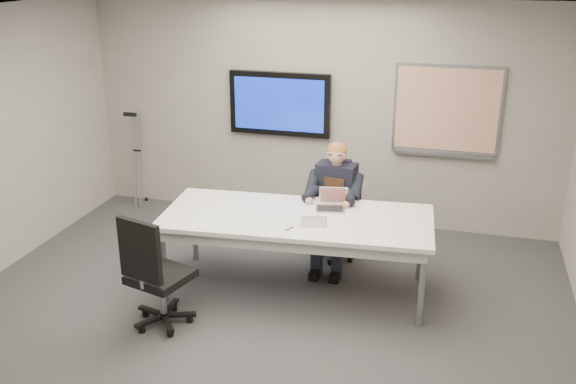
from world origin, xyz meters
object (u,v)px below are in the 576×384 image
(conference_table, at_px, (297,224))
(laptop, at_px, (332,203))
(office_chair_near, at_px, (158,292))
(seated_person, at_px, (332,219))
(office_chair_far, at_px, (337,232))

(conference_table, xyz_separation_m, laptop, (0.29, 0.29, 0.15))
(office_chair_near, distance_m, laptop, 1.95)
(seated_person, bearing_deg, office_chair_near, -121.56)
(conference_table, bearing_deg, office_chair_near, -140.45)
(laptop, bearing_deg, seated_person, 88.81)
(laptop, bearing_deg, conference_table, -145.53)
(seated_person, distance_m, laptop, 0.47)
(seated_person, height_order, laptop, seated_person)
(conference_table, bearing_deg, laptop, 40.51)
(seated_person, bearing_deg, office_chair_far, 92.87)
(office_chair_far, bearing_deg, seated_person, -72.06)
(office_chair_near, bearing_deg, conference_table, -120.44)
(seated_person, bearing_deg, conference_table, -104.23)
(office_chair_near, distance_m, seated_person, 2.10)
(seated_person, xyz_separation_m, laptop, (0.06, -0.34, 0.32))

